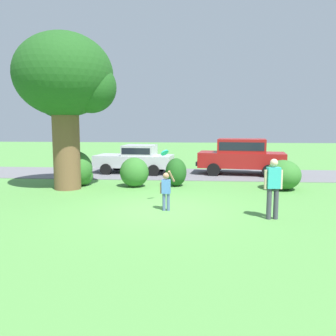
{
  "coord_description": "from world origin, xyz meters",
  "views": [
    {
      "loc": [
        1.18,
        -10.85,
        2.72
      ],
      "look_at": [
        0.11,
        1.87,
        1.1
      ],
      "focal_mm": 37.4,
      "sensor_mm": 36.0,
      "label": 1
    }
  ],
  "objects_px": {
    "parked_sedan": "(136,158)",
    "child_thrower": "(166,188)",
    "frisbee": "(165,153)",
    "adult_onlooker": "(273,185)",
    "parked_suv": "(241,155)",
    "oak_tree_large": "(66,83)"
  },
  "relations": [
    {
      "from": "parked_sedan",
      "to": "child_thrower",
      "type": "height_order",
      "value": "parked_sedan"
    },
    {
      "from": "frisbee",
      "to": "adult_onlooker",
      "type": "distance_m",
      "value": 3.75
    },
    {
      "from": "parked_suv",
      "to": "adult_onlooker",
      "type": "distance_m",
      "value": 8.92
    },
    {
      "from": "parked_suv",
      "to": "adult_onlooker",
      "type": "bearing_deg",
      "value": -91.28
    },
    {
      "from": "child_thrower",
      "to": "frisbee",
      "type": "relative_size",
      "value": 4.0
    },
    {
      "from": "frisbee",
      "to": "child_thrower",
      "type": "bearing_deg",
      "value": -82.1
    },
    {
      "from": "child_thrower",
      "to": "adult_onlooker",
      "type": "relative_size",
      "value": 0.74
    },
    {
      "from": "parked_sedan",
      "to": "frisbee",
      "type": "distance_m",
      "value": 7.69
    },
    {
      "from": "oak_tree_large",
      "to": "parked_suv",
      "type": "bearing_deg",
      "value": 30.94
    },
    {
      "from": "adult_onlooker",
      "to": "parked_suv",
      "type": "bearing_deg",
      "value": 88.72
    },
    {
      "from": "parked_sedan",
      "to": "frisbee",
      "type": "bearing_deg",
      "value": -72.59
    },
    {
      "from": "frisbee",
      "to": "parked_sedan",
      "type": "bearing_deg",
      "value": 107.41
    },
    {
      "from": "frisbee",
      "to": "adult_onlooker",
      "type": "height_order",
      "value": "frisbee"
    },
    {
      "from": "parked_sedan",
      "to": "child_thrower",
      "type": "bearing_deg",
      "value": -73.66
    },
    {
      "from": "oak_tree_large",
      "to": "frisbee",
      "type": "height_order",
      "value": "oak_tree_large"
    },
    {
      "from": "oak_tree_large",
      "to": "parked_suv",
      "type": "relative_size",
      "value": 1.3
    },
    {
      "from": "child_thrower",
      "to": "adult_onlooker",
      "type": "bearing_deg",
      "value": -13.06
    },
    {
      "from": "parked_suv",
      "to": "frisbee",
      "type": "bearing_deg",
      "value": -115.54
    },
    {
      "from": "frisbee",
      "to": "adult_onlooker",
      "type": "relative_size",
      "value": 0.18
    },
    {
      "from": "parked_sedan",
      "to": "child_thrower",
      "type": "xyz_separation_m",
      "value": [
        2.42,
        -8.25,
        -0.13
      ]
    },
    {
      "from": "oak_tree_large",
      "to": "frisbee",
      "type": "bearing_deg",
      "value": -30.9
    },
    {
      "from": "oak_tree_large",
      "to": "child_thrower",
      "type": "xyz_separation_m",
      "value": [
        4.44,
        -3.54,
        -3.67
      ]
    }
  ]
}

